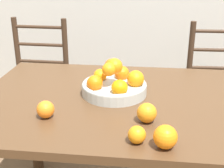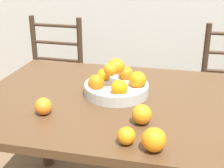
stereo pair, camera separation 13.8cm
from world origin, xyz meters
name	(u,v)px [view 1 (the left image)]	position (x,y,z in m)	size (l,w,h in m)	color
dining_table	(137,118)	(0.00, 0.00, 0.64)	(1.51, 0.94, 0.74)	#4C331E
fruit_bowl	(115,84)	(-0.11, 0.05, 0.79)	(0.31, 0.31, 0.18)	#B2B7B2
orange_loose_0	(137,135)	(0.01, -0.37, 0.77)	(0.06, 0.06, 0.06)	orange
orange_loose_1	(147,113)	(0.04, -0.21, 0.77)	(0.08, 0.08, 0.08)	orange
orange_loose_2	(165,137)	(0.11, -0.39, 0.78)	(0.08, 0.08, 0.08)	orange
orange_loose_3	(46,109)	(-0.36, -0.22, 0.77)	(0.07, 0.07, 0.07)	orange
chair_left	(37,85)	(-0.77, 0.74, 0.47)	(0.43, 0.41, 0.94)	#382619
chair_right	(218,94)	(0.54, 0.74, 0.47)	(0.43, 0.41, 0.94)	#382619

